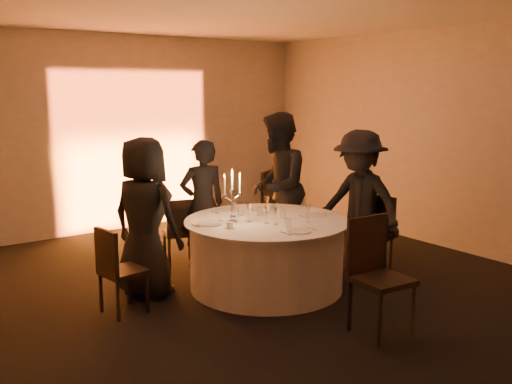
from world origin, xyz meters
TOP-DOWN VIEW (x-y plane):
  - floor at (0.00, 0.00)m, footprint 7.00×7.00m
  - ceiling at (0.00, 0.00)m, footprint 7.00×7.00m
  - wall_back at (0.00, 3.50)m, footprint 7.00×0.00m
  - wall_right at (3.00, 0.00)m, footprint 0.00×7.00m
  - uplighter_fixture at (0.00, 3.20)m, footprint 0.25×0.12m
  - banquet_table at (0.00, 0.00)m, footprint 1.80×1.80m
  - chair_left at (-1.64, 0.23)m, footprint 0.43×0.43m
  - chair_back_left at (-0.40, 1.24)m, footprint 0.46×0.47m
  - chair_back_right at (0.96, 1.44)m, footprint 0.65×0.65m
  - chair_right at (1.40, -0.30)m, footprint 0.48×0.48m
  - chair_front at (0.12, -1.49)m, footprint 0.49×0.49m
  - guest_left at (-1.18, 0.56)m, footprint 0.84×0.98m
  - guest_back_left at (-0.18, 1.07)m, footprint 0.63×0.47m
  - guest_back_right at (0.77, 0.80)m, footprint 1.16×1.15m
  - guest_right at (1.20, -0.22)m, footprint 0.82×1.20m
  - plate_left at (-0.61, 0.19)m, footprint 0.36×0.27m
  - plate_back_left at (-0.11, 0.63)m, footprint 0.35×0.28m
  - plate_back_right at (0.33, 0.47)m, footprint 0.35×0.25m
  - plate_right at (0.58, -0.15)m, footprint 0.36×0.24m
  - plate_front at (-0.05, -0.61)m, footprint 0.36×0.25m
  - coffee_cup at (-0.53, -0.08)m, footprint 0.11×0.11m
  - candelabra at (-0.38, 0.10)m, footprint 0.25×0.12m
  - wine_glass_a at (-0.09, -0.13)m, footprint 0.07×0.07m
  - wine_glass_b at (-0.21, 0.04)m, footprint 0.07×0.07m
  - wine_glass_c at (0.31, -0.34)m, footprint 0.07×0.07m
  - wine_glass_d at (0.21, 0.29)m, footprint 0.07×0.07m
  - wine_glass_e at (-0.05, -0.23)m, footprint 0.07×0.07m
  - wine_glass_f at (-0.28, 0.22)m, footprint 0.07×0.07m
  - tumbler_a at (0.21, -0.03)m, footprint 0.07×0.07m
  - tumbler_b at (-0.01, -0.39)m, footprint 0.07×0.07m
  - tumbler_c at (0.06, 0.22)m, footprint 0.07×0.07m
  - tumbler_d at (-0.10, 0.36)m, footprint 0.07×0.07m

SIDE VIEW (x-z plane):
  - floor at x=0.00m, z-range 0.00..0.00m
  - uplighter_fixture at x=0.00m, z-range 0.00..0.10m
  - banquet_table at x=0.00m, z-range 0.00..0.77m
  - chair_back_left at x=-0.40m, z-range 0.05..0.90m
  - chair_left at x=-1.64m, z-range 0.05..0.92m
  - chair_right at x=1.40m, z-range 0.06..0.97m
  - chair_front at x=0.12m, z-range 0.07..1.12m
  - chair_back_right at x=0.96m, z-range 0.07..1.15m
  - plate_right at x=0.58m, z-range 0.77..0.78m
  - plate_front at x=-0.05m, z-range 0.77..0.78m
  - plate_left at x=-0.61m, z-range 0.77..0.78m
  - plate_back_left at x=-0.11m, z-range 0.77..0.78m
  - plate_back_right at x=0.33m, z-range 0.75..0.83m
  - guest_back_left at x=-0.18m, z-range 0.00..1.58m
  - coffee_cup at x=-0.53m, z-range 0.77..0.83m
  - tumbler_a at x=0.21m, z-range 0.77..0.86m
  - tumbler_b at x=-0.01m, z-range 0.77..0.86m
  - tumbler_c at x=0.06m, z-range 0.77..0.86m
  - tumbler_d at x=-0.10m, z-range 0.77..0.86m
  - guest_left at x=-1.18m, z-range 0.00..1.70m
  - guest_right at x=1.20m, z-range 0.00..1.71m
  - wine_glass_a at x=-0.09m, z-range 0.81..1.00m
  - wine_glass_b at x=-0.21m, z-range 0.81..1.00m
  - wine_glass_c at x=0.31m, z-range 0.81..1.00m
  - wine_glass_d at x=0.21m, z-range 0.81..1.00m
  - wine_glass_e at x=-0.05m, z-range 0.81..1.00m
  - wine_glass_f at x=-0.28m, z-range 0.81..1.00m
  - guest_back_right at x=0.77m, z-range 0.00..1.89m
  - candelabra at x=-0.38m, z-range 0.68..1.27m
  - wall_back at x=0.00m, z-range -2.00..5.00m
  - wall_right at x=3.00m, z-range -2.00..5.00m
  - ceiling at x=0.00m, z-range 3.00..3.00m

